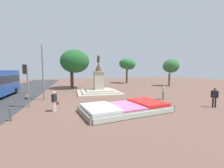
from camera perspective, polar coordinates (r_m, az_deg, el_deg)
The scene contains 12 objects.
ground_plane at distance 12.26m, azimuth -3.67°, elevation -9.97°, with size 90.32×90.32×0.00m, color brown.
flower_planter at distance 11.89m, azimuth 5.38°, elevation -9.05°, with size 7.35×4.75×0.64m.
statue_monument at distance 20.92m, azimuth -5.12°, elevation -1.21°, with size 5.77×5.77×5.23m.
traffic_light_mid_block at distance 14.59m, azimuth -29.88°, elevation 1.92°, with size 0.41×0.29×3.69m.
banner_pole at distance 17.55m, azimuth -24.88°, elevation 5.04°, with size 0.19×1.21×5.88m.
pedestrian_with_handbag at distance 12.56m, azimuth -21.09°, elevation -5.76°, with size 0.50×0.64×1.60m.
pedestrian_near_planter at distance 15.68m, azimuth 34.47°, elevation -3.76°, with size 0.44×0.42×1.74m.
pedestrian_crossing_plaza at distance 17.20m, azimuth 18.96°, elevation -2.42°, with size 0.34×0.54×1.70m.
kerb_bollard_mid_b at distance 11.62m, azimuth -34.22°, elevation -9.39°, with size 0.14×0.14×0.90m.
park_tree_far_left at distance 31.91m, azimuth 21.41°, elevation 6.35°, with size 3.26×2.85×5.35m.
park_tree_behind_statue at distance 35.96m, azimuth 5.85°, elevation 7.60°, with size 3.57×4.17×5.97m.
park_tree_far_right at distance 26.72m, azimuth -13.99°, elevation 8.40°, with size 4.78×5.76×6.72m.
Camera 1 is at (-2.25, -11.59, 3.28)m, focal length 24.00 mm.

